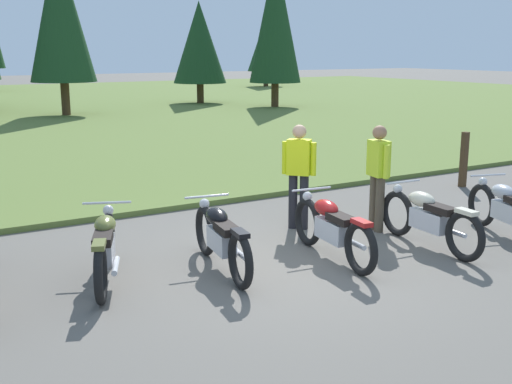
# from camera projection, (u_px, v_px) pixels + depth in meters

# --- Properties ---
(ground_plane) EXTENTS (140.00, 140.00, 0.00)m
(ground_plane) POSITION_uv_depth(u_px,v_px,m) (279.00, 267.00, 8.42)
(ground_plane) COLOR #605B54
(motorcycle_olive) EXTENTS (0.97, 1.98, 0.88)m
(motorcycle_olive) POSITION_uv_depth(u_px,v_px,m) (105.00, 247.00, 7.81)
(motorcycle_olive) COLOR black
(motorcycle_olive) RESTS_ON ground
(motorcycle_black) EXTENTS (0.63, 2.09, 0.88)m
(motorcycle_black) POSITION_uv_depth(u_px,v_px,m) (221.00, 238.00, 8.21)
(motorcycle_black) COLOR black
(motorcycle_black) RESTS_ON ground
(motorcycle_red) EXTENTS (0.62, 2.10, 0.88)m
(motorcycle_red) POSITION_uv_depth(u_px,v_px,m) (332.00, 228.00, 8.66)
(motorcycle_red) COLOR black
(motorcycle_red) RESTS_ON ground
(motorcycle_cream) EXTENTS (0.62, 2.10, 0.88)m
(motorcycle_cream) POSITION_uv_depth(u_px,v_px,m) (429.00, 218.00, 9.17)
(motorcycle_cream) COLOR black
(motorcycle_cream) RESTS_ON ground
(motorcycle_silver) EXTENTS (0.83, 2.04, 0.88)m
(motorcycle_silver) POSITION_uv_depth(u_px,v_px,m) (509.00, 210.00, 9.65)
(motorcycle_silver) COLOR black
(motorcycle_silver) RESTS_ON ground
(rider_with_back_turned) EXTENTS (0.28, 0.54, 1.67)m
(rider_with_back_turned) POSITION_uv_depth(u_px,v_px,m) (378.00, 172.00, 9.93)
(rider_with_back_turned) COLOR #4C4233
(rider_with_back_turned) RESTS_ON ground
(rider_in_hivis_vest) EXTENTS (0.40, 0.43, 1.67)m
(rider_in_hivis_vest) POSITION_uv_depth(u_px,v_px,m) (299.00, 170.00, 10.03)
(rider_in_hivis_vest) COLOR black
(rider_in_hivis_vest) RESTS_ON ground
(trail_marker_post) EXTENTS (0.12, 0.12, 1.15)m
(trail_marker_post) POSITION_uv_depth(u_px,v_px,m) (464.00, 160.00, 13.24)
(trail_marker_post) COLOR #47331E
(trail_marker_post) RESTS_ON ground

